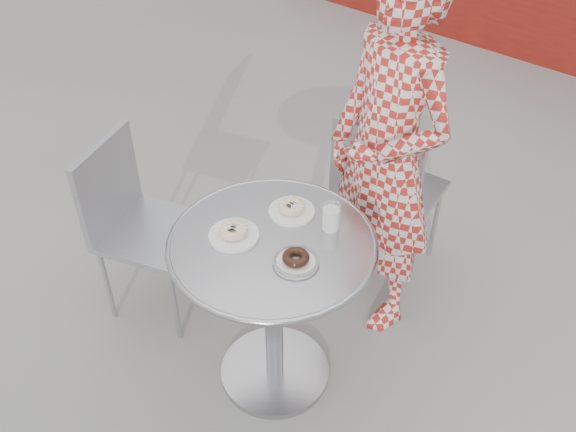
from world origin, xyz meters
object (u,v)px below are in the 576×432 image
Objects in this scene: plate_far at (292,209)px; plate_near at (234,233)px; seated_person at (387,158)px; milk_cup at (331,218)px; chair_far at (386,222)px; bistro_table at (273,279)px; plate_checker at (296,260)px; chair_left at (156,260)px.

plate_near is (-0.08, -0.24, 0.00)m from plate_far.
seated_person is 15.56× the size of milk_cup.
plate_near is (-0.21, -0.70, -0.05)m from seated_person.
milk_cup is (0.15, -0.70, 0.56)m from chair_far.
bistro_table is 7.21× the size of milk_cup.
plate_checker is at bearing -67.53° from seated_person.
bistro_table is at bearing -79.65° from seated_person.
bistro_table is at bearing -106.83° from chair_left.
plate_far is (0.67, 0.19, 0.54)m from chair_left.
bistro_table is 0.90× the size of chair_left.
chair_left is 5.22× the size of plate_checker.
plate_near is (0.59, -0.05, 0.54)m from chair_left.
chair_left is 7.98× the size of milk_cup.
bistro_table is at bearing -73.70° from plate_far.
seated_person is (0.80, 0.65, 0.59)m from chair_left.
chair_left is at bearing 175.00° from plate_near.
seated_person reaches higher than plate_checker.
chair_far reaches higher than plate_checker.
chair_far is 1.08m from plate_checker.
plate_checker is at bearing -13.24° from bistro_table.
plate_checker is at bearing 94.26° from chair_far.
chair_far reaches higher than milk_cup.
chair_left is (-0.72, -0.02, -0.33)m from bistro_table.
plate_near is at bearing -172.15° from plate_checker.
chair_left is at bearing -178.62° from bistro_table.
bistro_table is 0.69m from seated_person.
chair_far reaches higher than plate_far.
plate_far is at bearing 72.73° from plate_near.
bistro_table is 4.71× the size of plate_checker.
plate_far is at bearing -88.38° from seated_person.
bistro_table is 0.46× the size of seated_person.
bistro_table is 0.28m from plate_far.
bistro_table is at bearing 85.89° from chair_far.
chair_far is 1.14m from chair_left.
seated_person is at bearing 74.20° from plate_far.
bistro_table is 4.23× the size of plate_near.
chair_far is 8.37× the size of milk_cup.
chair_left is 4.94× the size of plate_far.
milk_cup is at bearing 94.40° from plate_checker.
chair_far is at bearing -55.41° from chair_left.
chair_left is at bearing -165.78° from milk_cup.
seated_person reaches higher than plate_far.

